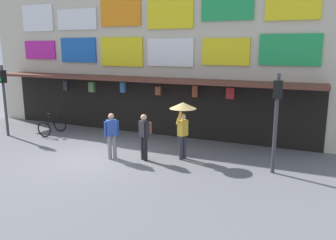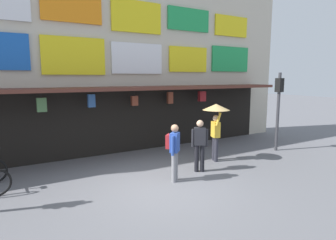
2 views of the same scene
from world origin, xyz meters
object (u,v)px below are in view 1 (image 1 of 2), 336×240
at_px(pedestrian_with_umbrella, 183,115).
at_px(pedestrian_in_red, 112,132).
at_px(traffic_light_near, 3,89).
at_px(traffic_light_far, 277,107).
at_px(bicycle_parked, 52,126).
at_px(pedestrian_in_black, 145,133).

bearing_deg(pedestrian_with_umbrella, pedestrian_in_red, -157.42).
relative_size(traffic_light_near, pedestrian_in_red, 1.90).
bearing_deg(pedestrian_with_umbrella, traffic_light_near, -179.20).
height_order(traffic_light_far, pedestrian_with_umbrella, traffic_light_far).
xyz_separation_m(traffic_light_near, traffic_light_far, (11.75, 0.02, 0.00)).
height_order(bicycle_parked, pedestrian_in_black, pedestrian_in_black).
relative_size(pedestrian_in_red, pedestrian_with_umbrella, 0.81).
height_order(traffic_light_near, bicycle_parked, traffic_light_near).
bearing_deg(traffic_light_near, pedestrian_in_red, -7.89).
distance_m(traffic_light_near, pedestrian_with_umbrella, 8.59).
height_order(traffic_light_far, bicycle_parked, traffic_light_far).
xyz_separation_m(traffic_light_far, pedestrian_in_red, (-5.53, -0.88, -1.16)).
bearing_deg(pedestrian_in_black, traffic_light_far, 7.27).
distance_m(traffic_light_near, bicycle_parked, 2.65).
xyz_separation_m(traffic_light_far, pedestrian_with_umbrella, (-3.17, 0.10, -0.50)).
height_order(bicycle_parked, pedestrian_in_red, pedestrian_in_red).
relative_size(traffic_light_far, pedestrian_with_umbrella, 1.54).
relative_size(traffic_light_far, bicycle_parked, 2.66).
bearing_deg(pedestrian_in_red, pedestrian_with_umbrella, 22.58).
bearing_deg(pedestrian_in_red, bicycle_parked, 157.31).
relative_size(traffic_light_near, pedestrian_with_umbrella, 1.54).
bearing_deg(pedestrian_in_red, traffic_light_far, 9.06).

